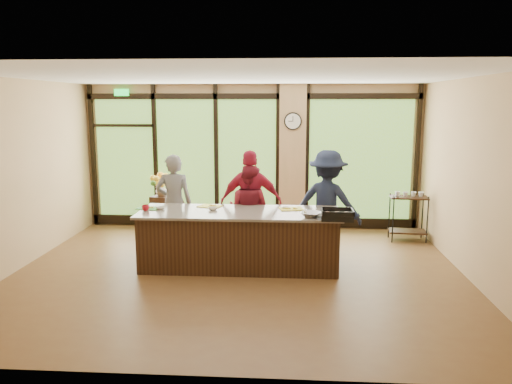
# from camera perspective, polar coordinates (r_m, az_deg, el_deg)

# --- Properties ---
(floor) EXTENTS (7.00, 7.00, 0.00)m
(floor) POSITION_cam_1_polar(r_m,az_deg,el_deg) (7.90, -2.09, -9.21)
(floor) COLOR brown
(floor) RESTS_ON ground
(ceiling) EXTENTS (7.00, 7.00, 0.00)m
(ceiling) POSITION_cam_1_polar(r_m,az_deg,el_deg) (7.46, -2.24, 13.06)
(ceiling) COLOR white
(ceiling) RESTS_ON back_wall
(back_wall) EXTENTS (7.00, 0.00, 7.00)m
(back_wall) POSITION_cam_1_polar(r_m,az_deg,el_deg) (10.50, -0.47, 4.04)
(back_wall) COLOR tan
(back_wall) RESTS_ON floor
(left_wall) EXTENTS (0.00, 6.00, 6.00)m
(left_wall) POSITION_cam_1_polar(r_m,az_deg,el_deg) (8.63, -25.96, 1.67)
(left_wall) COLOR tan
(left_wall) RESTS_ON floor
(right_wall) EXTENTS (0.00, 6.00, 6.00)m
(right_wall) POSITION_cam_1_polar(r_m,az_deg,el_deg) (7.98, 23.71, 1.22)
(right_wall) COLOR tan
(right_wall) RESTS_ON floor
(window_wall) EXTENTS (6.90, 0.12, 3.00)m
(window_wall) POSITION_cam_1_polar(r_m,az_deg,el_deg) (10.46, 0.40, 3.44)
(window_wall) COLOR tan
(window_wall) RESTS_ON floor
(island_base) EXTENTS (3.10, 1.00, 0.88)m
(island_base) POSITION_cam_1_polar(r_m,az_deg,el_deg) (8.06, -1.89, -5.55)
(island_base) COLOR black
(island_base) RESTS_ON floor
(countertop) EXTENTS (3.20, 1.10, 0.04)m
(countertop) POSITION_cam_1_polar(r_m,az_deg,el_deg) (7.94, -1.91, -2.36)
(countertop) COLOR gray
(countertop) RESTS_ON island_base
(wall_clock) EXTENTS (0.36, 0.04, 0.36)m
(wall_clock) POSITION_cam_1_polar(r_m,az_deg,el_deg) (10.29, 4.24, 8.08)
(wall_clock) COLOR black
(wall_clock) RESTS_ON window_wall
(cook_left) EXTENTS (0.68, 0.50, 1.74)m
(cook_left) POSITION_cam_1_polar(r_m,az_deg,el_deg) (8.95, -9.34, -1.25)
(cook_left) COLOR slate
(cook_left) RESTS_ON floor
(cook_midleft) EXTENTS (0.93, 0.83, 1.57)m
(cook_midleft) POSITION_cam_1_polar(r_m,az_deg,el_deg) (8.66, -0.84, -2.08)
(cook_midleft) COLOR maroon
(cook_midleft) RESTS_ON floor
(cook_midright) EXTENTS (1.09, 0.50, 1.82)m
(cook_midright) POSITION_cam_1_polar(r_m,az_deg,el_deg) (8.65, -0.57, -1.23)
(cook_midright) COLOR maroon
(cook_midright) RESTS_ON floor
(cook_right) EXTENTS (1.34, 1.05, 1.83)m
(cook_right) POSITION_cam_1_polar(r_m,az_deg,el_deg) (8.68, 8.17, -1.27)
(cook_right) COLOR #181F36
(cook_right) RESTS_ON floor
(roasting_pan) EXTENTS (0.48, 0.39, 0.08)m
(roasting_pan) POSITION_cam_1_polar(r_m,az_deg,el_deg) (7.47, 9.26, -2.81)
(roasting_pan) COLOR black
(roasting_pan) RESTS_ON countertop
(mixing_bowl) EXTENTS (0.38, 0.38, 0.07)m
(mixing_bowl) POSITION_cam_1_polar(r_m,az_deg,el_deg) (7.60, 6.32, -2.55)
(mixing_bowl) COLOR silver
(mixing_bowl) RESTS_ON countertop
(cutting_board_left) EXTENTS (0.42, 0.34, 0.01)m
(cutting_board_left) POSITION_cam_1_polar(r_m,az_deg,el_deg) (8.34, -12.15, -1.80)
(cutting_board_left) COLOR green
(cutting_board_left) RESTS_ON countertop
(cutting_board_center) EXTENTS (0.43, 0.38, 0.01)m
(cutting_board_center) POSITION_cam_1_polar(r_m,az_deg,el_deg) (8.33, -5.30, -1.63)
(cutting_board_center) COLOR yellow
(cutting_board_center) RESTS_ON countertop
(cutting_board_right) EXTENTS (0.42, 0.35, 0.01)m
(cutting_board_right) POSITION_cam_1_polar(r_m,az_deg,el_deg) (8.11, 4.05, -1.93)
(cutting_board_right) COLOR yellow
(cutting_board_right) RESTS_ON countertop
(prep_bowl_near) EXTENTS (0.15, 0.15, 0.04)m
(prep_bowl_near) POSITION_cam_1_polar(r_m,az_deg,el_deg) (8.21, -10.87, -1.81)
(prep_bowl_near) COLOR silver
(prep_bowl_near) RESTS_ON countertop
(prep_bowl_mid) EXTENTS (0.20, 0.20, 0.05)m
(prep_bowl_mid) POSITION_cam_1_polar(r_m,az_deg,el_deg) (8.05, -4.96, -1.91)
(prep_bowl_mid) COLOR silver
(prep_bowl_mid) RESTS_ON countertop
(prep_bowl_far) EXTENTS (0.14, 0.14, 0.03)m
(prep_bowl_far) POSITION_cam_1_polar(r_m,az_deg,el_deg) (8.14, 3.40, -1.82)
(prep_bowl_far) COLOR silver
(prep_bowl_far) RESTS_ON countertop
(red_ramekin) EXTENTS (0.16, 0.16, 0.09)m
(red_ramekin) POSITION_cam_1_polar(r_m,az_deg,el_deg) (8.16, -12.49, -1.77)
(red_ramekin) COLOR #A81020
(red_ramekin) RESTS_ON countertop
(flower_stand) EXTENTS (0.46, 0.46, 0.74)m
(flower_stand) POSITION_cam_1_polar(r_m,az_deg,el_deg) (10.45, -10.67, -2.44)
(flower_stand) COLOR black
(flower_stand) RESTS_ON floor
(flower_vase) EXTENTS (0.30, 0.30, 0.24)m
(flower_vase) POSITION_cam_1_polar(r_m,az_deg,el_deg) (10.36, -10.76, 0.22)
(flower_vase) COLOR #7F6345
(flower_vase) RESTS_ON flower_stand
(bar_cart) EXTENTS (0.73, 0.45, 0.95)m
(bar_cart) POSITION_cam_1_polar(r_m,az_deg,el_deg) (9.99, 17.01, -2.13)
(bar_cart) COLOR black
(bar_cart) RESTS_ON floor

